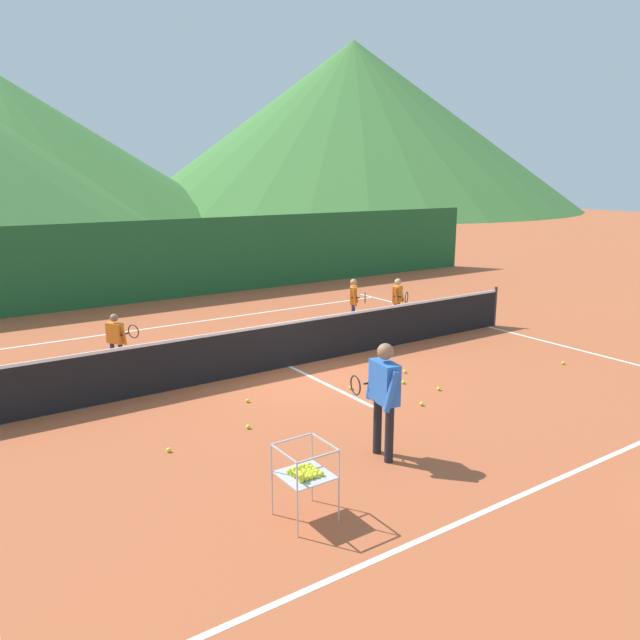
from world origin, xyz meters
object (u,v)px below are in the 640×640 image
(tennis_net, at_px, (289,344))
(tennis_ball_1, at_px, (563,363))
(tennis_ball_4, at_px, (169,450))
(tennis_ball_0, at_px, (439,389))
(tennis_ball_7, at_px, (405,371))
(student_2, at_px, (398,297))
(tennis_ball_3, at_px, (247,401))
(student_1, at_px, (354,298))
(tennis_ball_6, at_px, (248,427))
(tennis_ball_9, at_px, (351,388))
(tennis_ball_8, at_px, (422,404))
(instructor, at_px, (384,390))
(student_0, at_px, (116,337))
(ball_cart, at_px, (305,473))
(tennis_ball_5, at_px, (397,389))
(tennis_ball_2, at_px, (403,382))

(tennis_net, xyz_separation_m, tennis_ball_1, (4.87, -3.13, -0.47))
(tennis_ball_1, distance_m, tennis_ball_4, 8.46)
(tennis_ball_0, relative_size, tennis_ball_7, 1.00)
(student_2, xyz_separation_m, tennis_ball_3, (-5.96, -2.83, -0.72))
(student_1, relative_size, tennis_ball_6, 18.95)
(tennis_ball_4, relative_size, tennis_ball_6, 1.00)
(student_1, height_order, tennis_ball_9, student_1)
(tennis_net, height_order, tennis_ball_8, tennis_net)
(instructor, height_order, tennis_ball_7, instructor)
(tennis_ball_3, bearing_deg, student_0, 113.47)
(tennis_ball_0, bearing_deg, tennis_ball_9, 143.68)
(ball_cart, relative_size, tennis_ball_6, 13.22)
(instructor, bearing_deg, tennis_ball_9, 62.05)
(student_0, bearing_deg, tennis_ball_5, -46.14)
(tennis_ball_1, distance_m, tennis_ball_8, 4.13)
(tennis_ball_3, bearing_deg, tennis_ball_2, -15.26)
(student_1, bearing_deg, tennis_ball_9, -127.85)
(student_2, distance_m, tennis_ball_8, 5.90)
(tennis_ball_7, bearing_deg, tennis_ball_5, -139.63)
(tennis_ball_2, relative_size, tennis_ball_9, 1.00)
(student_0, xyz_separation_m, student_1, (6.20, 0.22, 0.06))
(tennis_ball_8, bearing_deg, tennis_ball_9, 110.85)
(tennis_ball_8, bearing_deg, tennis_ball_0, 26.03)
(student_1, bearing_deg, tennis_ball_2, -115.07)
(tennis_ball_5, xyz_separation_m, tennis_ball_9, (-0.68, 0.53, 0.00))
(instructor, distance_m, tennis_ball_9, 3.00)
(tennis_ball_2, height_order, tennis_ball_6, same)
(student_0, xyz_separation_m, tennis_ball_3, (1.34, -3.09, -0.69))
(tennis_ball_6, bearing_deg, student_0, 101.21)
(tennis_ball_4, relative_size, tennis_ball_8, 1.00)
(tennis_ball_2, bearing_deg, tennis_ball_9, 162.58)
(tennis_ball_7, relative_size, tennis_ball_9, 1.00)
(tennis_ball_1, height_order, tennis_ball_5, same)
(tennis_ball_6, height_order, tennis_ball_8, same)
(student_1, distance_m, tennis_ball_2, 4.60)
(instructor, distance_m, tennis_ball_7, 3.99)
(tennis_ball_0, height_order, tennis_ball_4, same)
(tennis_net, distance_m, instructor, 4.51)
(instructor, bearing_deg, student_2, 47.29)
(student_1, bearing_deg, tennis_net, -148.27)
(student_1, xyz_separation_m, tennis_ball_3, (-4.86, -3.31, -0.74))
(tennis_ball_2, xyz_separation_m, tennis_ball_7, (0.47, 0.48, 0.00))
(ball_cart, xyz_separation_m, tennis_ball_8, (3.61, 1.87, -0.55))
(tennis_ball_7, bearing_deg, tennis_ball_0, -98.64)
(tennis_net, bearing_deg, ball_cart, -119.60)
(tennis_ball_8, bearing_deg, tennis_ball_3, 142.90)
(student_2, bearing_deg, student_1, 156.43)
(tennis_net, bearing_deg, tennis_ball_9, -83.23)
(instructor, height_order, tennis_ball_9, instructor)
(student_1, height_order, tennis_ball_2, student_1)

